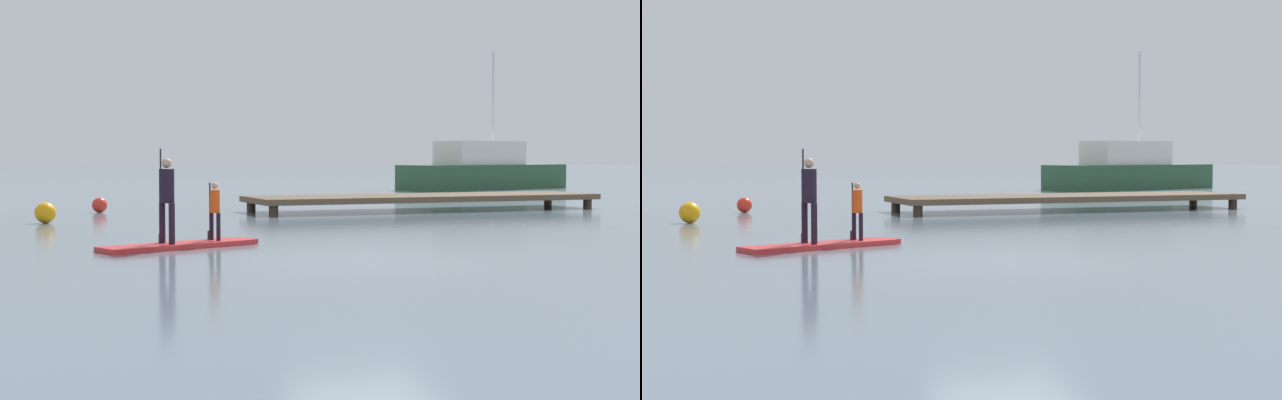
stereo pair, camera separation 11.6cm
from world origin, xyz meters
The scene contains 8 objects.
ground_plane centered at (0.00, 0.00, 0.00)m, with size 240.00×240.00×0.00m, color slate.
paddleboard_near centered at (-2.51, 3.24, 0.05)m, with size 3.38×1.83×0.10m.
paddler_adult centered at (-2.80, 3.14, 1.05)m, with size 0.38×0.49×1.83m.
paddler_child_solo centered at (-1.76, 3.53, 0.75)m, with size 0.26×0.39×1.16m.
fishing_boat_green_midground centered at (18.94, 28.25, 0.97)m, with size 10.08×5.00×7.15m.
floating_dock centered at (7.62, 12.70, 0.41)m, with size 11.64×2.89×0.50m.
mooring_buoy_near centered at (-4.40, 11.03, 0.28)m, with size 0.56×0.56×0.56m, color orange.
mooring_buoy_mid centered at (-2.43, 15.14, 0.24)m, with size 0.47×0.47×0.47m, color red.
Camera 1 is at (-6.56, -15.03, 1.83)m, focal length 53.60 mm.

